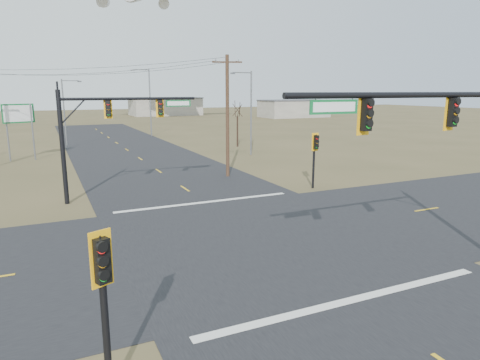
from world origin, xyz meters
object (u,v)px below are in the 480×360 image
utility_pole_near (227,115)px  streetlight_c (66,110)px  pedestal_signal_sw (103,278)px  bare_tree_c (237,109)px  mast_arm_far (107,121)px  streetlight_a (249,109)px  highway_sign (19,121)px  pedestal_signal_ne (315,148)px  streetlight_b (149,99)px  mast_arm_near (458,137)px

utility_pole_near → streetlight_c: utility_pole_near is taller
pedestal_signal_sw → bare_tree_c: bare_tree_c is taller
pedestal_signal_sw → utility_pole_near: utility_pole_near is taller
mast_arm_far → streetlight_a: (17.65, 14.59, -0.00)m
highway_sign → pedestal_signal_ne: bearing=-69.0°
pedestal_signal_ne → streetlight_c: (-15.56, 32.58, 1.78)m
pedestal_signal_sw → utility_pole_near: (13.41, 24.05, 2.15)m
pedestal_signal_ne → streetlight_c: bearing=117.6°
bare_tree_c → pedestal_signal_ne: bearing=-101.3°
mast_arm_far → streetlight_c: bearing=111.5°
utility_pole_near → streetlight_b: 35.92m
mast_arm_near → highway_sign: bearing=104.8°
pedestal_signal_sw → streetlight_b: size_ratio=0.40×
streetlight_a → pedestal_signal_sw: bearing=-136.7°
pedestal_signal_sw → highway_sign: (-3.09, 41.13, 1.10)m
highway_sign → streetlight_c: (5.05, 8.39, 0.68)m
mast_arm_far → streetlight_b: bearing=92.7°
pedestal_signal_sw → bare_tree_c: size_ratio=0.67×
pedestal_signal_ne → bare_tree_c: size_ratio=0.67×
mast_arm_far → pedestal_signal_ne: (14.50, -3.11, -2.20)m
streetlight_a → utility_pole_near: bearing=-140.3°
mast_arm_near → streetlight_b: size_ratio=1.05×
utility_pole_near → streetlight_b: bearing=87.5°
pedestal_signal_ne → mast_arm_near: bearing=-103.8°
streetlight_a → streetlight_b: bearing=86.8°
pedestal_signal_sw → streetlight_b: (15.00, 59.93, 2.89)m
streetlight_a → bare_tree_c: streetlight_a is taller
utility_pole_near → pedestal_signal_sw: bearing=-119.1°
mast_arm_near → pedestal_signal_sw: bearing=179.0°
bare_tree_c → streetlight_c: bearing=159.9°
streetlight_a → highway_sign: bearing=148.9°
streetlight_b → highway_sign: bearing=-120.6°
highway_sign → streetlight_b: (18.09, 18.80, 1.80)m
streetlight_a → streetlight_b: size_ratio=0.88×
mast_arm_near → utility_pole_near: utility_pole_near is taller
pedestal_signal_ne → utility_pole_near: bearing=122.1°
mast_arm_near → streetlight_a: size_ratio=1.19×
utility_pole_near → bare_tree_c: utility_pole_near is taller
pedestal_signal_ne → streetlight_b: (-2.52, 42.99, 2.91)m
streetlight_c → mast_arm_near: bearing=-93.8°
utility_pole_near → pedestal_signal_ne: bearing=-60.0°
highway_sign → streetlight_c: size_ratio=0.68×
mast_arm_far → highway_sign: 21.98m
mast_arm_near → pedestal_signal_ne: (4.39, 15.48, -2.51)m
mast_arm_far → streetlight_a: streetlight_a is taller
utility_pole_near → highway_sign: 23.77m
streetlight_b → bare_tree_c: bearing=-53.9°
mast_arm_near → mast_arm_far: bearing=111.1°
streetlight_c → bare_tree_c: streetlight_c is taller
mast_arm_near → pedestal_signal_ne: bearing=66.8°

